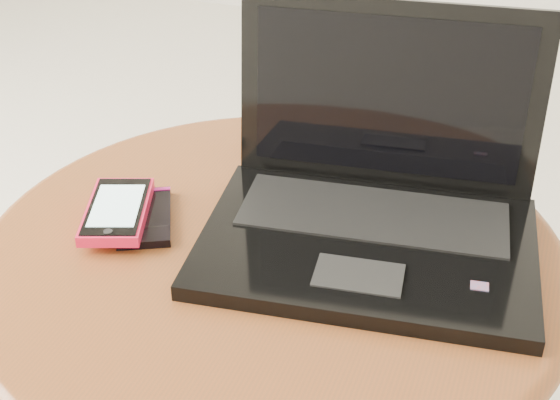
% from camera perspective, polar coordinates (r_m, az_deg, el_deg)
% --- Properties ---
extents(table, '(0.60, 0.60, 0.47)m').
position_cam_1_polar(table, '(0.86, -0.62, -8.71)').
color(table, brown).
rests_on(table, ground).
extents(laptop, '(0.35, 0.29, 0.21)m').
position_cam_1_polar(laptop, '(0.79, 6.75, -0.06)').
color(laptop, black).
rests_on(laptop, table).
extents(phone_black, '(0.09, 0.12, 0.01)m').
position_cam_1_polar(phone_black, '(0.84, -9.72, -1.21)').
color(phone_black, black).
rests_on(phone_black, table).
extents(phone_pink, '(0.10, 0.13, 0.01)m').
position_cam_1_polar(phone_pink, '(0.83, -11.65, -0.75)').
color(phone_pink, '#F31841').
rests_on(phone_pink, phone_black).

